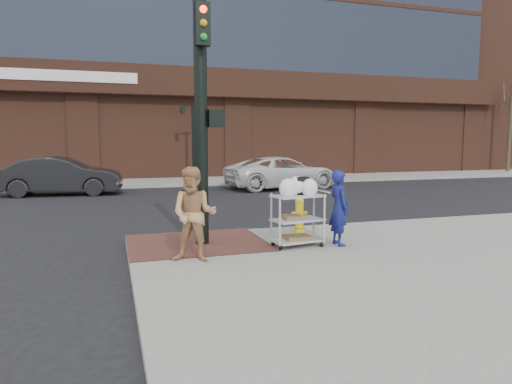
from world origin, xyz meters
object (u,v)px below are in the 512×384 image
object	(u,v)px
lamp_post	(193,134)
minivan_white	(282,173)
sedan_dark	(61,176)
utility_cart	(298,215)
pedestrian_tan	(194,214)
traffic_signal_pole	(202,112)
woman_blue	(339,208)
fire_hydrant	(299,214)

from	to	relation	value
lamp_post	minivan_white	xyz separation A→B (m)	(3.46, -4.22, -1.86)
sedan_dark	utility_cart	size ratio (longest dim) A/B	3.47
lamp_post	pedestrian_tan	size ratio (longest dim) A/B	2.41
traffic_signal_pole	sedan_dark	distance (m)	12.17
minivan_white	lamp_post	bearing A→B (deg)	32.93
traffic_signal_pole	woman_blue	bearing A→B (deg)	-19.62
traffic_signal_pole	pedestrian_tan	bearing A→B (deg)	-108.04
lamp_post	sedan_dark	bearing A→B (deg)	-148.45
lamp_post	utility_cart	distance (m)	16.12
woman_blue	minivan_white	world-z (taller)	woman_blue
lamp_post	minivan_white	size ratio (longest dim) A/B	0.74
lamp_post	woman_blue	size ratio (longest dim) A/B	2.62
utility_cart	minivan_white	bearing A→B (deg)	70.41
sedan_dark	utility_cart	bearing A→B (deg)	-150.06
lamp_post	utility_cart	world-z (taller)	lamp_post
woman_blue	pedestrian_tan	world-z (taller)	pedestrian_tan
minivan_white	fire_hydrant	size ratio (longest dim) A/B	6.69
lamp_post	fire_hydrant	world-z (taller)	lamp_post
fire_hydrant	traffic_signal_pole	bearing A→B (deg)	-166.08
traffic_signal_pole	sedan_dark	bearing A→B (deg)	108.26
lamp_post	utility_cart	size ratio (longest dim) A/B	2.87
lamp_post	utility_cart	bearing A→B (deg)	-92.62
lamp_post	pedestrian_tan	xyz separation A→B (m)	(-2.89, -16.51, -1.64)
sedan_dark	minivan_white	bearing A→B (deg)	-86.71
lamp_post	fire_hydrant	xyz separation A→B (m)	(-0.11, -14.64, -2.05)
traffic_signal_pole	minivan_white	distance (m)	12.68
traffic_signal_pole	lamp_post	bearing A→B (deg)	80.76
woman_blue	utility_cart	size ratio (longest dim) A/B	1.09
utility_cart	traffic_signal_pole	bearing A→B (deg)	156.20
traffic_signal_pole	sedan_dark	world-z (taller)	traffic_signal_pole
pedestrian_tan	fire_hydrant	world-z (taller)	pedestrian_tan
woman_blue	sedan_dark	size ratio (longest dim) A/B	0.32
utility_cart	fire_hydrant	bearing A→B (deg)	65.44
woman_blue	fire_hydrant	size ratio (longest dim) A/B	1.88
sedan_dark	traffic_signal_pole	bearing A→B (deg)	-156.15
utility_cart	fire_hydrant	size ratio (longest dim) A/B	1.72
fire_hydrant	lamp_post	bearing A→B (deg)	89.57
pedestrian_tan	minivan_white	world-z (taller)	pedestrian_tan
sedan_dark	minivan_white	world-z (taller)	sedan_dark
woman_blue	pedestrian_tan	distance (m)	3.02
traffic_signal_pole	utility_cart	size ratio (longest dim) A/B	3.58
traffic_signal_pole	fire_hydrant	bearing A→B (deg)	13.92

